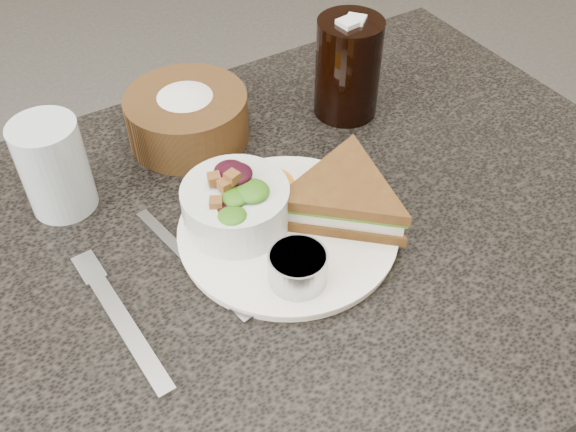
% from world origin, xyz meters
% --- Properties ---
extents(dining_table, '(1.00, 0.70, 0.75)m').
position_xyz_m(dining_table, '(0.00, 0.00, 0.38)').
color(dining_table, black).
rests_on(dining_table, floor).
extents(dinner_plate, '(0.26, 0.26, 0.01)m').
position_xyz_m(dinner_plate, '(-0.00, -0.01, 0.76)').
color(dinner_plate, white).
rests_on(dinner_plate, dining_table).
extents(sandwich, '(0.26, 0.26, 0.05)m').
position_xyz_m(sandwich, '(0.07, -0.02, 0.79)').
color(sandwich, '#543615').
rests_on(sandwich, dinner_plate).
extents(salad_bowl, '(0.15, 0.15, 0.07)m').
position_xyz_m(salad_bowl, '(-0.05, 0.03, 0.80)').
color(salad_bowl, silver).
rests_on(salad_bowl, dinner_plate).
extents(dressing_ramekin, '(0.08, 0.08, 0.04)m').
position_xyz_m(dressing_ramekin, '(-0.03, -0.08, 0.78)').
color(dressing_ramekin, '#A5A8AD').
rests_on(dressing_ramekin, dinner_plate).
extents(orange_wedge, '(0.10, 0.10, 0.03)m').
position_xyz_m(orange_wedge, '(0.02, 0.07, 0.78)').
color(orange_wedge, orange).
rests_on(orange_wedge, dinner_plate).
extents(fork, '(0.03, 0.19, 0.01)m').
position_xyz_m(fork, '(-0.21, -0.03, 0.75)').
color(fork, '#B5B5B5').
rests_on(fork, dining_table).
extents(knife, '(0.05, 0.21, 0.00)m').
position_xyz_m(knife, '(-0.12, 0.01, 0.75)').
color(knife, gray).
rests_on(knife, dining_table).
extents(bread_basket, '(0.22, 0.22, 0.09)m').
position_xyz_m(bread_basket, '(-0.02, 0.22, 0.80)').
color(bread_basket, '#553B1B').
rests_on(bread_basket, dining_table).
extents(cola_glass, '(0.11, 0.11, 0.15)m').
position_xyz_m(cola_glass, '(0.20, 0.16, 0.83)').
color(cola_glass, black).
rests_on(cola_glass, dining_table).
extents(water_glass, '(0.10, 0.10, 0.12)m').
position_xyz_m(water_glass, '(-0.21, 0.18, 0.81)').
color(water_glass, '#AFBEC3').
rests_on(water_glass, dining_table).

